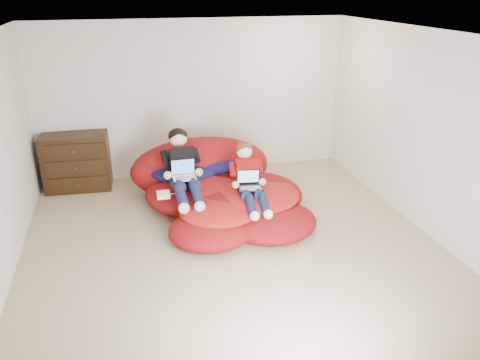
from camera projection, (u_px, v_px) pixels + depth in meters
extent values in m
cube|color=tan|center=(231.00, 251.00, 5.88)|extent=(5.10, 5.10, 0.25)
cube|color=beige|center=(194.00, 99.00, 7.58)|extent=(5.10, 0.02, 2.50)
cube|color=beige|center=(319.00, 266.00, 3.11)|extent=(5.10, 0.02, 2.50)
cube|color=beige|center=(422.00, 131.00, 5.93)|extent=(0.02, 5.10, 2.50)
cube|color=white|center=(229.00, 33.00, 4.85)|extent=(5.10, 5.10, 0.02)
cube|color=black|center=(77.00, 162.00, 7.22)|extent=(1.01, 0.55, 0.88)
cube|color=black|center=(78.00, 184.00, 7.09)|extent=(0.88, 0.08, 0.21)
cylinder|color=#4C3F26|center=(78.00, 184.00, 7.07)|extent=(0.03, 0.06, 0.03)
cube|color=black|center=(76.00, 168.00, 6.99)|extent=(0.88, 0.08, 0.21)
cylinder|color=#4C3F26|center=(76.00, 168.00, 6.97)|extent=(0.03, 0.06, 0.03)
cube|color=black|center=(74.00, 151.00, 6.89)|extent=(0.88, 0.08, 0.21)
cylinder|color=#4C3F26|center=(73.00, 151.00, 6.87)|extent=(0.03, 0.06, 0.03)
ellipsoid|color=maroon|center=(196.00, 192.00, 6.71)|extent=(1.44, 1.29, 0.52)
ellipsoid|color=maroon|center=(255.00, 195.00, 6.67)|extent=(1.34, 1.31, 0.49)
ellipsoid|color=maroon|center=(231.00, 211.00, 6.25)|extent=(1.40, 1.12, 0.45)
ellipsoid|color=maroon|center=(211.00, 230.00, 5.84)|extent=(1.07, 0.98, 0.36)
ellipsoid|color=maroon|center=(271.00, 221.00, 6.07)|extent=(1.20, 1.09, 0.39)
ellipsoid|color=maroon|center=(201.00, 168.00, 7.10)|extent=(2.11, 0.93, 0.93)
ellipsoid|color=#131344|center=(185.00, 170.00, 6.80)|extent=(1.03, 0.84, 0.26)
ellipsoid|color=#131344|center=(221.00, 162.00, 6.98)|extent=(1.09, 0.77, 0.26)
ellipsoid|color=red|center=(257.00, 195.00, 6.33)|extent=(1.15, 1.15, 0.21)
ellipsoid|color=red|center=(220.00, 211.00, 5.98)|extent=(1.03, 0.93, 0.19)
ellipsoid|color=beige|center=(177.00, 152.00, 7.10)|extent=(0.40, 0.25, 0.25)
cube|color=black|center=(181.00, 163.00, 6.48)|extent=(0.37, 0.46, 0.51)
sphere|color=#E4AF8B|center=(178.00, 139.00, 6.50)|extent=(0.24, 0.24, 0.24)
ellipsoid|color=black|center=(178.00, 135.00, 6.51)|extent=(0.27, 0.25, 0.20)
cylinder|color=#131B3C|center=(178.00, 184.00, 6.23)|extent=(0.18, 0.40, 0.22)
cylinder|color=#131B3C|center=(181.00, 197.00, 5.93)|extent=(0.15, 0.38, 0.25)
sphere|color=white|center=(184.00, 208.00, 5.79)|extent=(0.14, 0.14, 0.14)
cylinder|color=#131B3C|center=(192.00, 183.00, 6.28)|extent=(0.18, 0.40, 0.22)
cylinder|color=#131B3C|center=(197.00, 196.00, 5.98)|extent=(0.15, 0.38, 0.25)
sphere|color=white|center=(200.00, 207.00, 5.83)|extent=(0.14, 0.14, 0.14)
cube|color=#9C0D0D|center=(246.00, 174.00, 6.27)|extent=(0.32, 0.34, 0.47)
sphere|color=#E4AF8B|center=(244.00, 151.00, 6.23)|extent=(0.21, 0.21, 0.21)
ellipsoid|color=#4F2B15|center=(244.00, 148.00, 6.24)|extent=(0.24, 0.22, 0.18)
cylinder|color=#131B3C|center=(245.00, 194.00, 6.10)|extent=(0.17, 0.35, 0.19)
cylinder|color=#131B3C|center=(251.00, 206.00, 5.84)|extent=(0.14, 0.34, 0.22)
sphere|color=white|center=(255.00, 216.00, 5.71)|extent=(0.12, 0.12, 0.12)
cylinder|color=#131B3C|center=(257.00, 193.00, 6.14)|extent=(0.17, 0.35, 0.19)
cylinder|color=#131B3C|center=(264.00, 204.00, 5.88)|extent=(0.14, 0.34, 0.22)
sphere|color=white|center=(268.00, 214.00, 5.75)|extent=(0.12, 0.12, 0.12)
cube|color=white|center=(185.00, 178.00, 6.24)|extent=(0.31, 0.22, 0.01)
cube|color=gray|center=(185.00, 178.00, 6.22)|extent=(0.26, 0.12, 0.00)
cube|color=white|center=(183.00, 167.00, 6.30)|extent=(0.31, 0.04, 0.21)
cube|color=blue|center=(183.00, 167.00, 6.29)|extent=(0.27, 0.03, 0.17)
cube|color=black|center=(251.00, 188.00, 6.11)|extent=(0.34, 0.26, 0.01)
cube|color=gray|center=(251.00, 188.00, 6.09)|extent=(0.28, 0.16, 0.00)
cube|color=black|center=(248.00, 176.00, 6.18)|extent=(0.32, 0.09, 0.22)
cube|color=#54ADC4|center=(248.00, 177.00, 6.17)|extent=(0.28, 0.07, 0.18)
cube|color=white|center=(163.00, 195.00, 6.14)|extent=(0.17, 0.17, 0.06)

